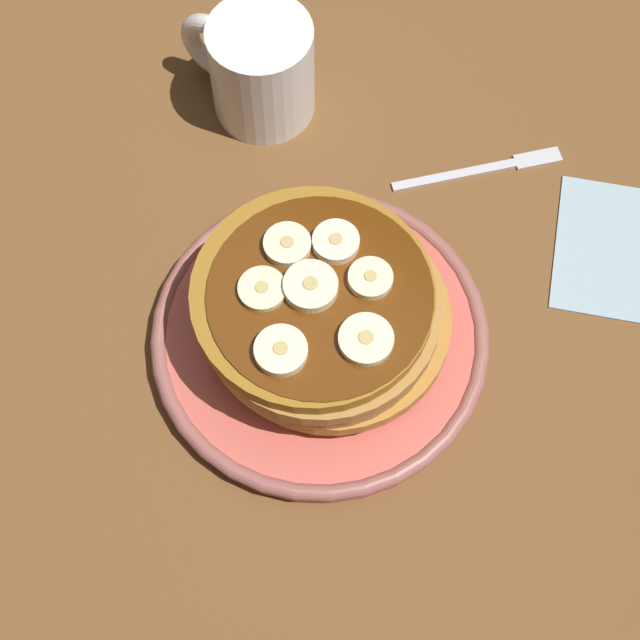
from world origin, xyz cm
name	(u,v)px	position (x,y,z in cm)	size (l,w,h in cm)	color
ground_plane	(320,351)	(0.00, 0.00, -1.50)	(140.00, 140.00, 3.00)	brown
plate	(320,336)	(0.00, 0.00, 1.01)	(22.76, 22.76, 1.87)	#CC594C
pancake_stack	(325,312)	(-0.17, -0.32, 4.52)	(16.53, 16.15, 5.94)	#B28230
banana_slice_0	(312,285)	(0.67, -0.13, 7.80)	(3.40, 3.40, 0.98)	#F5EEC3
banana_slice_1	(336,242)	(0.91, -3.49, 7.76)	(2.99, 2.99, 0.91)	#F9E4C6
banana_slice_2	(262,289)	(3.17, 1.60, 7.65)	(3.01, 3.01, 0.69)	#EBEDB7
banana_slice_3	(287,245)	(3.43, -1.79, 7.74)	(3.01, 3.01, 0.87)	beige
banana_slice_4	(366,340)	(-3.98, 1.33, 7.71)	(3.36, 3.36, 0.81)	#EDEAC0
banana_slice_5	(282,352)	(-0.09, 4.56, 7.77)	(3.23, 3.23, 0.94)	#FCEBC1
banana_slice_6	(370,279)	(-2.20, -2.37, 7.72)	(2.81, 2.81, 0.84)	#F7EFB9
coffee_mug	(258,67)	(14.20, -15.07, 4.19)	(10.87, 7.70, 8.14)	white
napkin	(633,252)	(-15.70, -17.35, 0.15)	(11.00, 11.00, 0.30)	#99B2BF
fork	(488,168)	(-3.59, -18.45, 0.25)	(10.07, 9.70, 0.50)	silver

